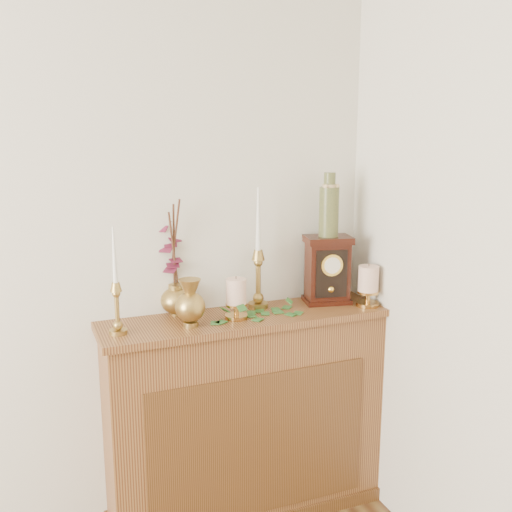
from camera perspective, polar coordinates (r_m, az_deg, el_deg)
name	(u,v)px	position (r m, az deg, el deg)	size (l,w,h in m)	color
console_shelf	(247,422)	(2.72, -0.87, -15.53)	(1.24, 0.34, 0.93)	brown
candlestick_left	(117,300)	(2.33, -13.14, -4.08)	(0.07, 0.07, 0.42)	#AA9344
candlestick_center	(258,269)	(2.58, 0.21, -1.27)	(0.09, 0.09, 0.53)	#AA9344
bud_vase	(190,303)	(2.37, -6.29, -4.52)	(0.12, 0.12, 0.19)	#AA9344
ginger_jar	(172,262)	(2.53, -8.03, -0.55)	(0.20, 0.21, 0.49)	#AA9344
pillar_candle_left	(236,297)	(2.46, -1.90, -3.88)	(0.09, 0.09, 0.18)	#B88740
pillar_candle_right	(368,284)	(2.67, 10.64, -2.63)	(0.10, 0.10, 0.19)	#B88740
ivy_garland	(259,316)	(2.48, 0.32, -5.70)	(0.36, 0.17, 0.07)	#2C6626
mantel_clock	(328,270)	(2.69, 6.83, -1.36)	(0.23, 0.18, 0.30)	#35130A
ceramic_vase	(329,208)	(2.64, 6.96, 4.56)	(0.09, 0.09, 0.28)	#1B3727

